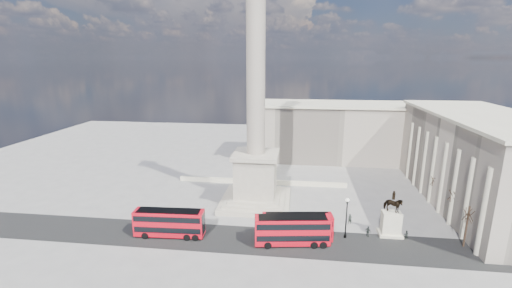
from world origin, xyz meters
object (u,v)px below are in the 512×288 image
object	(u,v)px
red_bus_a	(170,223)
red_bus_b	(293,230)
equestrian_statue	(391,220)
pedestrian_crossing	(368,231)
nelsons_column	(256,143)
pedestrian_standing	(406,235)
victorian_lamp	(347,215)
pedestrian_walking	(350,219)
red_bus_c	(298,227)

from	to	relation	value
red_bus_a	red_bus_b	bearing A→B (deg)	-3.01
equestrian_statue	pedestrian_crossing	size ratio (longest dim) A/B	4.23
nelsons_column	pedestrian_standing	xyz separation A→B (m)	(26.62, -11.50, -12.15)
equestrian_statue	victorian_lamp	bearing A→B (deg)	-166.40
nelsons_column	pedestrian_walking	bearing A→B (deg)	-21.41
red_bus_b	red_bus_c	distance (m)	1.59
victorian_lamp	pedestrian_walking	world-z (taller)	victorian_lamp
red_bus_b	pedestrian_crossing	distance (m)	13.31
pedestrian_walking	pedestrian_crossing	bearing A→B (deg)	-61.77
red_bus_a	red_bus_b	world-z (taller)	red_bus_b
red_bus_b	red_bus_a	bearing A→B (deg)	171.76
pedestrian_standing	red_bus_a	bearing A→B (deg)	-1.52
pedestrian_standing	nelsons_column	bearing A→B (deg)	-30.56
victorian_lamp	pedestrian_walking	xyz separation A→B (m)	(1.50, 5.19, -3.25)
red_bus_b	pedestrian_standing	size ratio (longest dim) A/B	8.03
nelsons_column	equestrian_statue	xyz separation A→B (m)	(24.31, -10.43, -10.14)
equestrian_statue	red_bus_c	bearing A→B (deg)	-166.53
pedestrian_crossing	victorian_lamp	bearing A→B (deg)	53.96
nelsons_column	red_bus_c	size ratio (longest dim) A/B	4.29
nelsons_column	red_bus_b	size ratio (longest dim) A/B	4.07
equestrian_statue	pedestrian_standing	world-z (taller)	equestrian_statue
victorian_lamp	pedestrian_walking	size ratio (longest dim) A/B	3.82
nelsons_column	pedestrian_standing	distance (m)	31.44
nelsons_column	red_bus_a	bearing A→B (deg)	-129.35
nelsons_column	equestrian_statue	size ratio (longest dim) A/B	6.22
red_bus_a	pedestrian_walking	bearing A→B (deg)	12.53
nelsons_column	equestrian_statue	world-z (taller)	nelsons_column
victorian_lamp	equestrian_statue	size ratio (longest dim) A/B	0.88
pedestrian_walking	pedestrian_crossing	size ratio (longest dim) A/B	0.98
red_bus_c	equestrian_statue	size ratio (longest dim) A/B	1.45
red_bus_c	pedestrian_walking	distance (m)	11.90
nelsons_column	pedestrian_crossing	world-z (taller)	nelsons_column
red_bus_a	pedestrian_standing	bearing A→B (deg)	3.10
nelsons_column	pedestrian_crossing	xyz separation A→B (m)	(20.46, -11.50, -11.97)
red_bus_a	pedestrian_walking	size ratio (longest dim) A/B	6.33
red_bus_a	red_bus_c	bearing A→B (deg)	0.72
red_bus_a	pedestrian_crossing	world-z (taller)	red_bus_a
victorian_lamp	pedestrian_crossing	size ratio (longest dim) A/B	3.74
red_bus_a	red_bus_c	xyz separation A→B (m)	(21.29, 1.22, -0.06)
red_bus_a	pedestrian_standing	world-z (taller)	red_bus_a
pedestrian_walking	pedestrian_standing	size ratio (longest dim) A/B	1.22
red_bus_b	equestrian_statue	bearing A→B (deg)	9.56
red_bus_c	victorian_lamp	xyz separation A→B (m)	(7.95, 1.89, 1.76)
nelsons_column	pedestrian_crossing	distance (m)	26.35
red_bus_a	victorian_lamp	world-z (taller)	victorian_lamp
red_bus_a	pedestrian_walking	distance (m)	31.88
pedestrian_crossing	nelsons_column	bearing A→B (deg)	13.05
nelsons_column	equestrian_statue	bearing A→B (deg)	-23.21
red_bus_c	pedestrian_standing	world-z (taller)	red_bus_c
red_bus_b	pedestrian_standing	xyz separation A→B (m)	(18.72, 4.06, -1.79)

